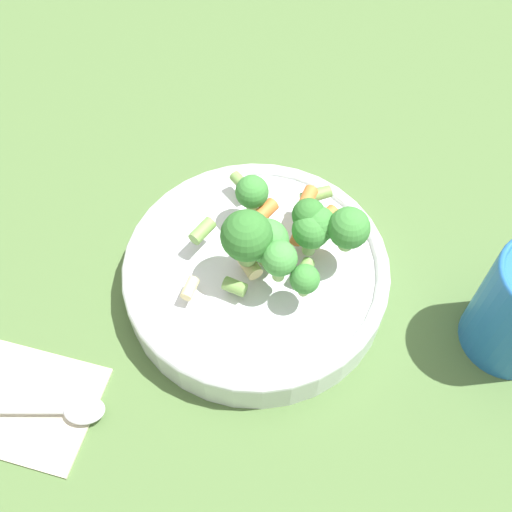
# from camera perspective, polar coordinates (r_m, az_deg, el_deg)

# --- Properties ---
(ground_plane) EXTENTS (3.00, 3.00, 0.00)m
(ground_plane) POSITION_cam_1_polar(r_m,az_deg,el_deg) (0.60, 0.00, -2.84)
(ground_plane) COLOR #4C6B38
(bowl) EXTENTS (0.26, 0.26, 0.04)m
(bowl) POSITION_cam_1_polar(r_m,az_deg,el_deg) (0.58, 0.00, -1.64)
(bowl) COLOR silver
(bowl) RESTS_ON ground_plane
(pasta_salad) EXTENTS (0.16, 0.18, 0.08)m
(pasta_salad) POSITION_cam_1_polar(r_m,az_deg,el_deg) (0.54, 2.72, 2.30)
(pasta_salad) COLOR #8CB766
(pasta_salad) RESTS_ON bowl
(napkin) EXTENTS (0.18, 0.16, 0.01)m
(napkin) POSITION_cam_1_polar(r_m,az_deg,el_deg) (0.59, -22.35, -12.48)
(napkin) COLOR beige
(napkin) RESTS_ON ground_plane
(spoon) EXTENTS (0.13, 0.12, 0.01)m
(spoon) POSITION_cam_1_polar(r_m,az_deg,el_deg) (0.57, -19.14, -13.70)
(spoon) COLOR silver
(spoon) RESTS_ON napkin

